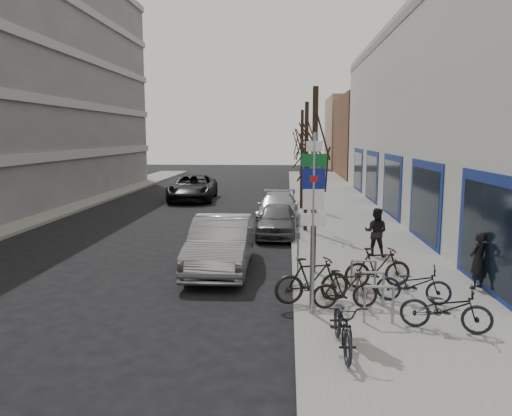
# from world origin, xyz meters

# --- Properties ---
(ground) EXTENTS (120.00, 120.00, 0.00)m
(ground) POSITION_xyz_m (0.00, 0.00, 0.00)
(ground) COLOR black
(ground) RESTS_ON ground
(sidewalk_east) EXTENTS (5.00, 70.00, 0.15)m
(sidewalk_east) POSITION_xyz_m (4.50, 10.00, 0.07)
(sidewalk_east) COLOR slate
(sidewalk_east) RESTS_ON ground
(brick_building_far) EXTENTS (12.00, 14.00, 8.00)m
(brick_building_far) POSITION_xyz_m (13.00, 40.00, 4.00)
(brick_building_far) COLOR brown
(brick_building_far) RESTS_ON ground
(tan_building_far) EXTENTS (13.00, 12.00, 9.00)m
(tan_building_far) POSITION_xyz_m (13.50, 55.00, 4.50)
(tan_building_far) COLOR #937A5B
(tan_building_far) RESTS_ON ground
(highway_sign_pole) EXTENTS (0.55, 0.10, 4.20)m
(highway_sign_pole) POSITION_xyz_m (2.40, -0.01, 2.46)
(highway_sign_pole) COLOR gray
(highway_sign_pole) RESTS_ON ground
(bike_rack) EXTENTS (0.66, 2.26, 0.83)m
(bike_rack) POSITION_xyz_m (3.80, 0.60, 0.66)
(bike_rack) COLOR gray
(bike_rack) RESTS_ON sidewalk_east
(tree_near) EXTENTS (1.80, 1.80, 5.50)m
(tree_near) POSITION_xyz_m (2.60, 3.50, 4.10)
(tree_near) COLOR black
(tree_near) RESTS_ON ground
(tree_mid) EXTENTS (1.80, 1.80, 5.50)m
(tree_mid) POSITION_xyz_m (2.60, 10.00, 4.10)
(tree_mid) COLOR black
(tree_mid) RESTS_ON ground
(tree_far) EXTENTS (1.80, 1.80, 5.50)m
(tree_far) POSITION_xyz_m (2.60, 16.50, 4.10)
(tree_far) COLOR black
(tree_far) RESTS_ON ground
(meter_front) EXTENTS (0.10, 0.08, 1.27)m
(meter_front) POSITION_xyz_m (2.15, 3.00, 0.92)
(meter_front) COLOR gray
(meter_front) RESTS_ON sidewalk_east
(meter_mid) EXTENTS (0.10, 0.08, 1.27)m
(meter_mid) POSITION_xyz_m (2.15, 8.50, 0.92)
(meter_mid) COLOR gray
(meter_mid) RESTS_ON sidewalk_east
(meter_back) EXTENTS (0.10, 0.08, 1.27)m
(meter_back) POSITION_xyz_m (2.15, 14.00, 0.92)
(meter_back) COLOR gray
(meter_back) RESTS_ON sidewalk_east
(bike_near_left) EXTENTS (0.67, 1.95, 1.17)m
(bike_near_left) POSITION_xyz_m (2.89, -1.93, 0.74)
(bike_near_left) COLOR black
(bike_near_left) RESTS_ON sidewalk_east
(bike_near_right) EXTENTS (1.61, 0.69, 0.95)m
(bike_near_right) POSITION_xyz_m (3.19, 0.37, 0.62)
(bike_near_right) COLOR black
(bike_near_right) RESTS_ON sidewalk_east
(bike_mid_curb) EXTENTS (1.82, 0.91, 1.06)m
(bike_mid_curb) POSITION_xyz_m (4.86, 0.88, 0.68)
(bike_mid_curb) COLOR black
(bike_mid_curb) RESTS_ON sidewalk_east
(bike_mid_inner) EXTENTS (1.95, 1.06, 1.14)m
(bike_mid_inner) POSITION_xyz_m (2.44, 0.72, 0.72)
(bike_mid_inner) COLOR black
(bike_mid_inner) RESTS_ON sidewalk_east
(bike_far_curb) EXTENTS (1.89, 1.02, 1.11)m
(bike_far_curb) POSITION_xyz_m (5.09, -0.85, 0.70)
(bike_far_curb) COLOR black
(bike_far_curb) RESTS_ON sidewalk_east
(bike_far_inner) EXTENTS (1.89, 0.87, 1.10)m
(bike_far_inner) POSITION_xyz_m (4.22, 2.04, 0.70)
(bike_far_inner) COLOR black
(bike_far_inner) RESTS_ON sidewalk_east
(parked_car_front) EXTENTS (1.79, 5.00, 1.64)m
(parked_car_front) POSITION_xyz_m (-0.20, 4.04, 0.82)
(parked_car_front) COLOR #9C9DA1
(parked_car_front) RESTS_ON ground
(parked_car_mid) EXTENTS (1.72, 4.03, 1.36)m
(parked_car_mid) POSITION_xyz_m (1.40, 9.43, 0.68)
(parked_car_mid) COLOR #545459
(parked_car_mid) RESTS_ON ground
(parked_car_back) EXTENTS (1.98, 4.80, 1.39)m
(parked_car_back) POSITION_xyz_m (1.40, 12.83, 0.69)
(parked_car_back) COLOR #9F9EA3
(parked_car_back) RESTS_ON ground
(lane_car) EXTENTS (3.06, 6.09, 1.65)m
(lane_car) POSITION_xyz_m (-4.23, 20.65, 0.83)
(lane_car) COLOR black
(lane_car) RESTS_ON ground
(pedestrian_near) EXTENTS (0.65, 0.64, 1.52)m
(pedestrian_near) POSITION_xyz_m (6.80, 2.13, 0.91)
(pedestrian_near) COLOR black
(pedestrian_near) RESTS_ON sidewalk_east
(pedestrian_far) EXTENTS (0.70, 0.59, 1.63)m
(pedestrian_far) POSITION_xyz_m (4.79, 5.64, 0.96)
(pedestrian_far) COLOR black
(pedestrian_far) RESTS_ON sidewalk_east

